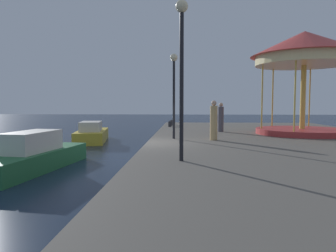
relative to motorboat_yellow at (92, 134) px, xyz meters
name	(u,v)px	position (x,y,z in m)	size (l,w,h in m)	color
ground_plane	(147,160)	(4.43, -6.63, -0.50)	(120.00, 120.00, 0.00)	#162338
quay_dock	(296,152)	(10.83, -6.63, -0.10)	(12.80, 29.26, 0.80)	#5B564F
motorboat_yellow	(92,134)	(0.00, 0.00, 0.00)	(2.57, 5.08, 1.34)	gold
motorboat_green	(33,156)	(0.42, -8.84, 0.03)	(2.37, 5.61, 1.45)	#236638
carousel	(304,57)	(12.58, -2.57, 4.49)	(5.74, 5.74, 5.60)	#B23333
lamp_post_near_edge	(182,53)	(5.97, -11.02, 3.42)	(0.36, 0.36, 4.61)	black
lamp_post_mid_promenade	(174,80)	(5.56, -5.17, 3.08)	(0.36, 0.36, 4.04)	black
bollard_center	(172,122)	(5.10, 4.83, 0.50)	(0.24, 0.24, 0.40)	#2D2D33
bollard_north	(171,123)	(5.05, 3.81, 0.50)	(0.24, 0.24, 0.40)	#2D2D33
bollard_south	(170,124)	(5.02, 2.55, 0.50)	(0.24, 0.24, 0.40)	#2D2D33
person_far_corner	(214,122)	(7.42, -5.67, 1.15)	(0.34, 0.34, 1.83)	tan
person_by_the_water	(221,118)	(8.26, -1.29, 1.11)	(0.34, 0.34, 1.74)	#514C56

